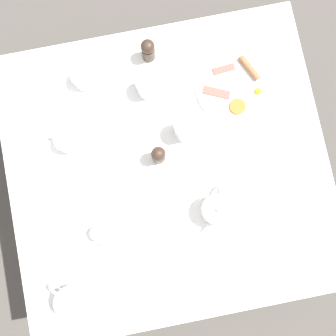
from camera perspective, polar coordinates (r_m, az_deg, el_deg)
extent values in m
plane|color=#4C4742|center=(2.17, 0.00, -2.24)|extent=(8.00, 8.00, 0.00)
cube|color=silver|center=(1.46, 0.00, -0.16)|extent=(1.10, 1.18, 0.03)
cylinder|color=brown|center=(1.99, -18.52, 9.71)|extent=(0.04, 0.04, 0.70)
cylinder|color=brown|center=(1.91, -13.82, -19.36)|extent=(0.04, 0.04, 0.70)
cylinder|color=brown|center=(2.01, 12.87, 15.69)|extent=(0.04, 0.04, 0.70)
cylinder|color=brown|center=(1.93, 19.36, -12.78)|extent=(0.04, 0.04, 0.70)
cylinder|color=white|center=(1.52, 9.90, 11.58)|extent=(0.31, 0.31, 0.01)
cylinder|color=white|center=(1.52, 12.85, 10.72)|extent=(0.07, 0.07, 0.00)
sphere|color=yellow|center=(1.52, 12.93, 10.82)|extent=(0.03, 0.03, 0.03)
cylinder|color=brown|center=(1.54, 11.71, 14.04)|extent=(0.11, 0.07, 0.02)
cube|color=#B74C42|center=(1.53, 8.09, 14.02)|extent=(0.03, 0.09, 0.01)
cube|color=#B74C42|center=(1.50, 7.07, 10.84)|extent=(0.07, 0.10, 0.01)
cylinder|color=#D16023|center=(1.49, 10.07, 8.79)|extent=(0.06, 0.06, 0.01)
cylinder|color=white|center=(1.46, -13.67, -18.16)|extent=(0.11, 0.11, 0.09)
cylinder|color=white|center=(1.41, -14.18, -18.55)|extent=(0.08, 0.08, 0.01)
sphere|color=white|center=(1.40, -14.32, -18.66)|extent=(0.02, 0.02, 0.02)
cone|color=white|center=(1.44, -11.39, -19.75)|extent=(0.05, 0.05, 0.05)
torus|color=white|center=(1.46, -15.63, -16.86)|extent=(0.06, 0.06, 0.07)
cylinder|color=white|center=(1.40, 7.07, -6.04)|extent=(0.11, 0.11, 0.09)
cylinder|color=white|center=(1.35, 7.33, -6.02)|extent=(0.08, 0.08, 0.01)
sphere|color=white|center=(1.33, 7.40, -6.01)|extent=(0.02, 0.02, 0.02)
cone|color=white|center=(1.39, 6.29, -8.74)|extent=(0.06, 0.04, 0.05)
torus|color=white|center=(1.40, 7.75, -3.76)|extent=(0.07, 0.04, 0.07)
cylinder|color=white|center=(1.54, -11.93, 12.25)|extent=(0.14, 0.14, 0.01)
cylinder|color=white|center=(1.51, -12.19, 12.65)|extent=(0.08, 0.08, 0.06)
cylinder|color=tan|center=(1.52, -12.12, 12.55)|extent=(0.07, 0.07, 0.04)
torus|color=white|center=(1.52, -10.87, 13.77)|extent=(0.03, 0.04, 0.04)
cylinder|color=white|center=(1.50, -14.09, 3.53)|extent=(0.14, 0.14, 0.01)
cylinder|color=white|center=(1.47, -14.41, 3.75)|extent=(0.08, 0.08, 0.06)
cylinder|color=tan|center=(1.47, -14.35, 3.71)|extent=(0.07, 0.07, 0.05)
torus|color=white|center=(1.48, -16.00, 4.28)|extent=(0.03, 0.04, 0.04)
cylinder|color=white|center=(1.41, 2.37, 5.65)|extent=(0.08, 0.08, 0.11)
cylinder|color=white|center=(1.46, -3.11, 11.73)|extent=(0.08, 0.08, 0.09)
cylinder|color=white|center=(1.43, -9.95, -9.25)|extent=(0.06, 0.06, 0.05)
torus|color=white|center=(1.43, -9.73, -10.47)|extent=(0.04, 0.01, 0.04)
cylinder|color=#38281E|center=(1.41, -1.35, 1.74)|extent=(0.05, 0.05, 0.07)
sphere|color=#38281E|center=(1.36, -1.41, 2.06)|extent=(0.05, 0.05, 0.05)
cylinder|color=#38281E|center=(1.52, -2.86, 16.39)|extent=(0.05, 0.05, 0.07)
sphere|color=#38281E|center=(1.47, -2.97, 17.19)|extent=(0.05, 0.05, 0.05)
cube|color=silver|center=(1.51, 16.75, 1.82)|extent=(0.17, 0.09, 0.00)
cube|color=silver|center=(1.44, -3.36, -12.09)|extent=(0.16, 0.18, 0.00)
cube|color=silver|center=(1.53, 20.13, -13.25)|extent=(0.12, 0.10, 0.00)
cube|color=silver|center=(1.50, -17.41, -6.28)|extent=(0.04, 0.16, 0.00)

